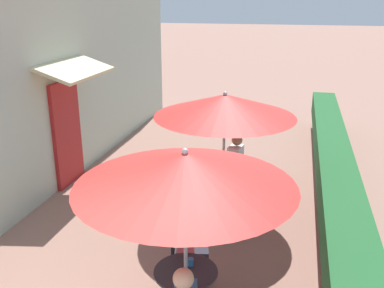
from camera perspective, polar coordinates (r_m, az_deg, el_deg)
cafe_facade_wall at (r=9.07m, az=-16.38°, el=8.53°), size 0.98×11.45×4.20m
planter_hedge at (r=8.37m, az=18.22°, el=-3.62°), size 0.60×10.45×1.01m
patio_table_near at (r=5.10m, az=-0.82°, el=-18.59°), size 0.72×0.72×0.73m
patio_umbrella_near at (r=4.37m, az=-0.91°, el=-3.38°), size 2.33×2.33×2.19m
cafe_chair_near_right at (r=5.67m, az=-1.41°, el=-14.21°), size 0.48×0.48×0.87m
seated_patron_near_right at (r=5.57m, az=-0.24°, el=-12.76°), size 0.46×0.40×1.25m
coffee_cup_near at (r=5.03m, az=-0.18°, el=-15.45°), size 0.07×0.07×0.09m
patio_table_mid at (r=7.45m, az=4.12°, el=-5.71°), size 0.72×0.72×0.73m
patio_umbrella_mid at (r=6.97m, az=4.40°, el=5.16°), size 2.33×2.33×2.19m
cafe_chair_mid_left at (r=6.83m, az=2.66°, el=-8.03°), size 0.47×0.47×0.87m
cafe_chair_mid_right at (r=8.08m, az=5.35°, el=-3.68°), size 0.47×0.47×0.87m
seated_patron_mid_right at (r=7.98m, az=6.15°, el=-2.67°), size 0.45×0.39×1.25m
coffee_cup_mid at (r=7.22m, az=3.33°, el=-4.22°), size 0.07×0.07×0.09m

